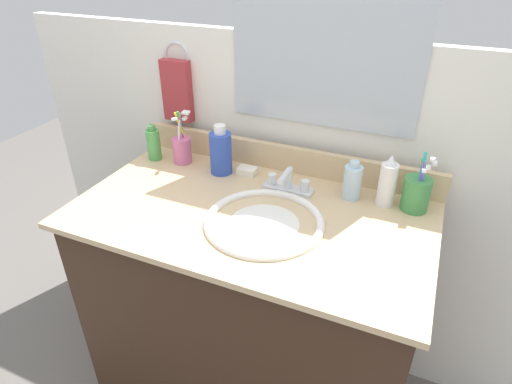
{
  "coord_description": "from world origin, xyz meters",
  "views": [
    {
      "loc": [
        0.44,
        -0.97,
        1.55
      ],
      "look_at": [
        0.02,
        0.0,
        0.93
      ],
      "focal_mm": 30.07,
      "sensor_mm": 36.0,
      "label": 1
    }
  ],
  "objects_px": {
    "hand_towel": "(177,91)",
    "soap_bar": "(247,171)",
    "bottle_toner_green": "(154,144)",
    "faucet": "(288,184)",
    "bottle_lotion_white": "(387,183)",
    "cup_green": "(417,193)",
    "bottle_gel_clear": "(352,182)",
    "cup_pink": "(182,148)",
    "bottle_shampoo_blue": "(221,152)"
  },
  "relations": [
    {
      "from": "hand_towel",
      "to": "soap_bar",
      "type": "bearing_deg",
      "value": -17.57
    },
    {
      "from": "bottle_toner_green",
      "to": "hand_towel",
      "type": "bearing_deg",
      "value": 75.48
    },
    {
      "from": "faucet",
      "to": "soap_bar",
      "type": "bearing_deg",
      "value": 161.75
    },
    {
      "from": "bottle_lotion_white",
      "to": "cup_green",
      "type": "bearing_deg",
      "value": 5.69
    },
    {
      "from": "bottle_gel_clear",
      "to": "cup_green",
      "type": "bearing_deg",
      "value": 2.62
    },
    {
      "from": "bottle_gel_clear",
      "to": "cup_green",
      "type": "distance_m",
      "value": 0.19
    },
    {
      "from": "bottle_toner_green",
      "to": "cup_pink",
      "type": "bearing_deg",
      "value": 10.07
    },
    {
      "from": "faucet",
      "to": "bottle_toner_green",
      "type": "distance_m",
      "value": 0.52
    },
    {
      "from": "soap_bar",
      "to": "bottle_toner_green",
      "type": "bearing_deg",
      "value": -175.63
    },
    {
      "from": "cup_green",
      "to": "bottle_gel_clear",
      "type": "bearing_deg",
      "value": -177.38
    },
    {
      "from": "faucet",
      "to": "cup_pink",
      "type": "xyz_separation_m",
      "value": [
        -0.42,
        0.05,
        0.03
      ]
    },
    {
      "from": "bottle_shampoo_blue",
      "to": "cup_green",
      "type": "distance_m",
      "value": 0.63
    },
    {
      "from": "bottle_lotion_white",
      "to": "bottle_gel_clear",
      "type": "bearing_deg",
      "value": -179.95
    },
    {
      "from": "hand_towel",
      "to": "cup_green",
      "type": "bearing_deg",
      "value": -6.89
    },
    {
      "from": "faucet",
      "to": "bottle_shampoo_blue",
      "type": "bearing_deg",
      "value": 172.86
    },
    {
      "from": "bottle_gel_clear",
      "to": "faucet",
      "type": "bearing_deg",
      "value": -167.25
    },
    {
      "from": "hand_towel",
      "to": "faucet",
      "type": "relative_size",
      "value": 1.38
    },
    {
      "from": "bottle_shampoo_blue",
      "to": "bottle_lotion_white",
      "type": "xyz_separation_m",
      "value": [
        0.55,
        0.01,
        -0.0
      ]
    },
    {
      "from": "hand_towel",
      "to": "bottle_gel_clear",
      "type": "xyz_separation_m",
      "value": [
        0.68,
        -0.11,
        -0.16
      ]
    },
    {
      "from": "bottle_gel_clear",
      "to": "cup_pink",
      "type": "bearing_deg",
      "value": 179.73
    },
    {
      "from": "cup_green",
      "to": "bottle_toner_green",
      "type": "bearing_deg",
      "value": -178.44
    },
    {
      "from": "bottle_lotion_white",
      "to": "soap_bar",
      "type": "distance_m",
      "value": 0.46
    },
    {
      "from": "bottle_lotion_white",
      "to": "cup_green",
      "type": "xyz_separation_m",
      "value": [
        0.09,
        0.01,
        -0.02
      ]
    },
    {
      "from": "faucet",
      "to": "bottle_lotion_white",
      "type": "relative_size",
      "value": 0.96
    },
    {
      "from": "faucet",
      "to": "cup_green",
      "type": "distance_m",
      "value": 0.38
    },
    {
      "from": "faucet",
      "to": "soap_bar",
      "type": "distance_m",
      "value": 0.18
    },
    {
      "from": "faucet",
      "to": "bottle_shampoo_blue",
      "type": "distance_m",
      "value": 0.26
    },
    {
      "from": "soap_bar",
      "to": "bottle_lotion_white",
      "type": "bearing_deg",
      "value": -1.38
    },
    {
      "from": "bottle_lotion_white",
      "to": "cup_pink",
      "type": "relative_size",
      "value": 0.87
    },
    {
      "from": "hand_towel",
      "to": "faucet",
      "type": "xyz_separation_m",
      "value": [
        0.49,
        -0.16,
        -0.19
      ]
    },
    {
      "from": "hand_towel",
      "to": "cup_pink",
      "type": "relative_size",
      "value": 1.15
    },
    {
      "from": "hand_towel",
      "to": "bottle_shampoo_blue",
      "type": "height_order",
      "value": "hand_towel"
    },
    {
      "from": "cup_green",
      "to": "cup_pink",
      "type": "xyz_separation_m",
      "value": [
        -0.8,
        -0.01,
        -0.0
      ]
    },
    {
      "from": "bottle_shampoo_blue",
      "to": "bottle_lotion_white",
      "type": "height_order",
      "value": "bottle_shampoo_blue"
    },
    {
      "from": "bottle_shampoo_blue",
      "to": "cup_green",
      "type": "bearing_deg",
      "value": 1.85
    },
    {
      "from": "bottle_lotion_white",
      "to": "cup_pink",
      "type": "height_order",
      "value": "cup_pink"
    },
    {
      "from": "bottle_lotion_white",
      "to": "soap_bar",
      "type": "xyz_separation_m",
      "value": [
        -0.46,
        0.01,
        -0.06
      ]
    },
    {
      "from": "bottle_lotion_white",
      "to": "bottle_toner_green",
      "type": "height_order",
      "value": "bottle_lotion_white"
    },
    {
      "from": "cup_green",
      "to": "cup_pink",
      "type": "height_order",
      "value": "cup_pink"
    },
    {
      "from": "cup_pink",
      "to": "faucet",
      "type": "bearing_deg",
      "value": -6.35
    },
    {
      "from": "bottle_lotion_white",
      "to": "bottle_toner_green",
      "type": "bearing_deg",
      "value": -178.87
    },
    {
      "from": "bottle_shampoo_blue",
      "to": "soap_bar",
      "type": "bearing_deg",
      "value": 14.89
    },
    {
      "from": "bottle_toner_green",
      "to": "cup_green",
      "type": "height_order",
      "value": "cup_green"
    },
    {
      "from": "bottle_toner_green",
      "to": "bottle_gel_clear",
      "type": "bearing_deg",
      "value": 1.29
    },
    {
      "from": "bottle_shampoo_blue",
      "to": "bottle_toner_green",
      "type": "relative_size",
      "value": 1.32
    },
    {
      "from": "bottle_toner_green",
      "to": "soap_bar",
      "type": "height_order",
      "value": "bottle_toner_green"
    },
    {
      "from": "bottle_lotion_white",
      "to": "soap_bar",
      "type": "relative_size",
      "value": 2.59
    },
    {
      "from": "bottle_toner_green",
      "to": "cup_green",
      "type": "xyz_separation_m",
      "value": [
        0.9,
        0.02,
        -0.0
      ]
    },
    {
      "from": "bottle_shampoo_blue",
      "to": "soap_bar",
      "type": "relative_size",
      "value": 2.69
    },
    {
      "from": "cup_pink",
      "to": "soap_bar",
      "type": "bearing_deg",
      "value": 1.91
    }
  ]
}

